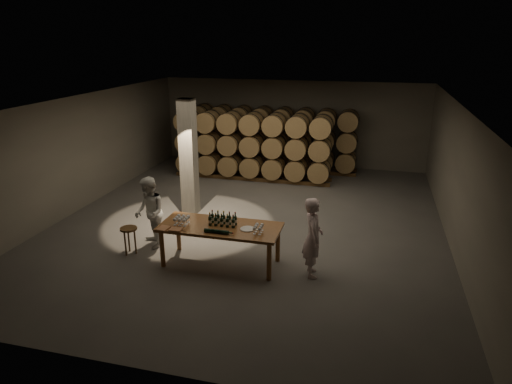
% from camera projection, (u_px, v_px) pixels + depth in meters
% --- Properties ---
extents(room, '(12.00, 12.00, 12.00)m').
position_uv_depth(room, '(189.00, 158.00, 12.43)').
color(room, '#595653').
rests_on(room, ground).
extents(tasting_table, '(2.60, 1.10, 0.90)m').
position_uv_depth(tasting_table, '(220.00, 230.00, 9.79)').
color(tasting_table, brown).
rests_on(tasting_table, ground).
extents(barrel_stack_back, '(6.26, 0.95, 2.31)m').
position_uv_depth(barrel_stack_back, '(272.00, 137.00, 16.85)').
color(barrel_stack_back, '#54381C').
rests_on(barrel_stack_back, ground).
extents(barrel_stack_front, '(5.48, 0.95, 2.31)m').
position_uv_depth(barrel_stack_front, '(252.00, 145.00, 15.66)').
color(barrel_stack_front, '#54381C').
rests_on(barrel_stack_front, ground).
extents(bottle_cluster, '(0.59, 0.22, 0.30)m').
position_uv_depth(bottle_cluster, '(223.00, 221.00, 9.76)').
color(bottle_cluster, black).
rests_on(bottle_cluster, tasting_table).
extents(lying_bottles, '(0.63, 0.08, 0.08)m').
position_uv_depth(lying_bottles, '(217.00, 231.00, 9.38)').
color(lying_bottles, black).
rests_on(lying_bottles, tasting_table).
extents(glass_cluster_left, '(0.30, 0.30, 0.17)m').
position_uv_depth(glass_cluster_left, '(182.00, 218.00, 9.83)').
color(glass_cluster_left, silver).
rests_on(glass_cluster_left, tasting_table).
extents(glass_cluster_right, '(0.19, 0.30, 0.16)m').
position_uv_depth(glass_cluster_right, '(258.00, 227.00, 9.41)').
color(glass_cluster_right, silver).
rests_on(glass_cluster_right, tasting_table).
extents(plate, '(0.31, 0.31, 0.02)m').
position_uv_depth(plate, '(247.00, 229.00, 9.58)').
color(plate, silver).
rests_on(plate, tasting_table).
extents(notebook_near, '(0.26, 0.21, 0.03)m').
position_uv_depth(notebook_near, '(176.00, 229.00, 9.54)').
color(notebook_near, '#9C5E38').
rests_on(notebook_near, tasting_table).
extents(notebook_corner, '(0.24, 0.30, 0.02)m').
position_uv_depth(notebook_corner, '(163.00, 228.00, 9.61)').
color(notebook_corner, '#9C5E38').
rests_on(notebook_corner, tasting_table).
extents(pen, '(0.14, 0.06, 0.01)m').
position_uv_depth(pen, '(183.00, 231.00, 9.50)').
color(pen, black).
rests_on(pen, tasting_table).
extents(stool, '(0.38, 0.38, 0.64)m').
position_uv_depth(stool, '(129.00, 233.00, 10.34)').
color(stool, '#54381C').
rests_on(stool, ground).
extents(person_man, '(0.56, 0.71, 1.71)m').
position_uv_depth(person_man, '(313.00, 237.00, 9.31)').
color(person_man, silver).
rests_on(person_man, ground).
extents(person_woman, '(1.01, 1.05, 1.70)m').
position_uv_depth(person_woman, '(150.00, 213.00, 10.62)').
color(person_woman, silver).
rests_on(person_woman, ground).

